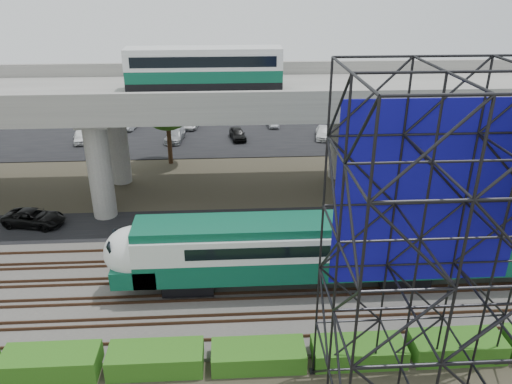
{
  "coord_description": "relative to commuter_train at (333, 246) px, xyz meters",
  "views": [
    {
      "loc": [
        -0.25,
        -23.31,
        17.98
      ],
      "look_at": [
        1.5,
        6.0,
        4.72
      ],
      "focal_mm": 35.0,
      "sensor_mm": 36.0,
      "label": 1
    }
  ],
  "objects": [
    {
      "name": "overpass",
      "position": [
        -5.97,
        14.0,
        5.33
      ],
      "size": [
        80.0,
        12.0,
        12.4
      ],
      "color": "#9E9B93",
      "rests_on": "ground"
    },
    {
      "name": "commuter_train",
      "position": [
        0.0,
        0.0,
        0.0
      ],
      "size": [
        29.3,
        3.06,
        4.3
      ],
      "color": "black",
      "rests_on": "rail_tracks"
    },
    {
      "name": "service_road",
      "position": [
        -5.83,
        8.5,
        -2.84
      ],
      "size": [
        90.0,
        5.0,
        0.08
      ],
      "primitive_type": "cube",
      "color": "black",
      "rests_on": "ground"
    },
    {
      "name": "hedge_strip",
      "position": [
        -4.83,
        -6.3,
        -2.32
      ],
      "size": [
        34.6,
        1.8,
        1.2
      ],
      "color": "#2A5914",
      "rests_on": "ground"
    },
    {
      "name": "rail_tracks",
      "position": [
        -5.83,
        -0.0,
        -2.6
      ],
      "size": [
        90.0,
        9.52,
        0.16
      ],
      "color": "#472D1E",
      "rests_on": "ballast_bed"
    },
    {
      "name": "harbor_water",
      "position": [
        -5.83,
        54.0,
        -2.87
      ],
      "size": [
        140.0,
        40.0,
        0.03
      ],
      "primitive_type": "cube",
      "color": "slate",
      "rests_on": "ground"
    },
    {
      "name": "parking_lot",
      "position": [
        -5.83,
        32.0,
        -2.84
      ],
      "size": [
        90.0,
        18.0,
        0.08
      ],
      "primitive_type": "cube",
      "color": "black",
      "rests_on": "ground"
    },
    {
      "name": "ground",
      "position": [
        -5.83,
        -2.0,
        -2.88
      ],
      "size": [
        140.0,
        140.0,
        0.0
      ],
      "primitive_type": "plane",
      "color": "#474233",
      "rests_on": "ground"
    },
    {
      "name": "ballast_bed",
      "position": [
        -5.83,
        0.0,
        -2.78
      ],
      "size": [
        90.0,
        12.0,
        0.2
      ],
      "primitive_type": "cube",
      "color": "slate",
      "rests_on": "ground"
    },
    {
      "name": "scaffold_tower",
      "position": [
        2.31,
        -9.98,
        4.59
      ],
      "size": [
        9.36,
        6.36,
        15.0
      ],
      "color": "black",
      "rests_on": "ground"
    },
    {
      "name": "trees",
      "position": [
        -10.5,
        14.17,
        2.69
      ],
      "size": [
        40.94,
        16.94,
        7.69
      ],
      "color": "#382314",
      "rests_on": "ground"
    },
    {
      "name": "suv",
      "position": [
        -20.83,
        9.13,
        -2.17
      ],
      "size": [
        4.9,
        2.99,
        1.27
      ],
      "primitive_type": "imported",
      "rotation": [
        0.0,
        0.0,
        1.36
      ],
      "color": "black",
      "rests_on": "service_road"
    },
    {
      "name": "parked_cars",
      "position": [
        -6.31,
        31.23,
        -2.2
      ],
      "size": [
        35.1,
        9.51,
        1.3
      ],
      "color": "white",
      "rests_on": "parking_lot"
    }
  ]
}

